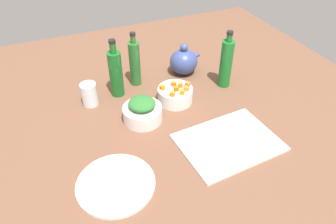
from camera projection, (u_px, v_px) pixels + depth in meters
tabletop at (168, 125)px, 122.89cm from camera, size 190.00×190.00×3.00cm
cutting_board at (229, 142)px, 112.35cm from camera, size 36.29×28.17×1.00cm
plate_tofu at (116, 184)px, 97.65cm from camera, size 24.73×24.73×1.20cm
bowl_greens at (143, 114)px, 121.26cm from camera, size 15.21×15.21×6.00cm
bowl_carrots at (175, 95)px, 130.88cm from camera, size 14.59×14.59×6.22cm
teapot at (184, 61)px, 146.67cm from camera, size 14.75×12.69×15.27cm
bottle_0 at (116, 73)px, 130.12cm from camera, size 5.64×5.64×25.55cm
bottle_1 at (135, 63)px, 136.81cm from camera, size 4.86×4.86×24.68cm
bottle_2 at (226, 63)px, 135.42cm from camera, size 5.41×5.41×25.84cm
drinking_glass_0 at (89, 94)px, 128.15cm from camera, size 6.55×6.55×9.73cm
carrot_cube_0 at (174, 84)px, 130.06cm from camera, size 2.49×2.49×1.80cm
carrot_cube_1 at (186, 89)px, 127.38cm from camera, size 1.90×1.90×1.80cm
carrot_cube_2 at (180, 85)px, 129.36cm from camera, size 2.28×2.28×1.80cm
carrot_cube_3 at (162, 88)px, 128.02cm from camera, size 2.04×2.04×1.80cm
carrot_cube_4 at (172, 94)px, 124.45cm from camera, size 2.55×2.55×1.80cm
carrot_cube_5 at (176, 89)px, 127.33cm from camera, size 1.85×1.85×1.80cm
carrot_cube_6 at (182, 92)px, 125.38cm from camera, size 2.39×2.39×1.80cm
carrot_cube_7 at (188, 84)px, 129.86cm from camera, size 2.46×2.46×1.80cm
chopped_greens_mound at (142, 103)px, 118.18cm from camera, size 14.64×14.62×3.87cm
tofu_cube_0 at (121, 167)px, 100.78cm from camera, size 2.73×2.73×2.20cm
tofu_cube_1 at (112, 190)px, 93.79cm from camera, size 2.89×2.89×2.20cm
tofu_cube_2 at (123, 183)px, 95.81cm from camera, size 2.48×2.48×2.20cm
tofu_cube_3 at (109, 172)px, 99.22cm from camera, size 2.71×2.71×2.20cm
dumpling_0 at (239, 132)px, 113.93cm from camera, size 7.52×7.48×2.53cm
dumpling_1 at (223, 124)px, 117.18cm from camera, size 6.87×6.78×3.07cm
dumpling_2 at (201, 130)px, 114.66cm from camera, size 6.69×6.58×2.96cm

